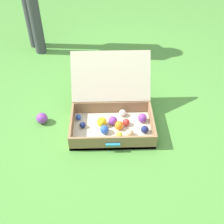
% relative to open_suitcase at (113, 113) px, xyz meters
% --- Properties ---
extents(ground_plane, '(16.00, 16.00, 0.00)m').
position_rel_open_suitcase_xyz_m(ground_plane, '(-0.10, -0.05, -0.11)').
color(ground_plane, '#4C8C38').
extents(open_suitcase, '(0.67, 0.70, 0.49)m').
position_rel_open_suitcase_xyz_m(open_suitcase, '(0.00, 0.00, 0.00)').
color(open_suitcase, beige).
rests_on(open_suitcase, ground).
extents(stray_ball_on_grass, '(0.09, 0.09, 0.09)m').
position_rel_open_suitcase_xyz_m(stray_ball_on_grass, '(-0.60, 0.02, -0.07)').
color(stray_ball_on_grass, purple).
rests_on(stray_ball_on_grass, ground).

